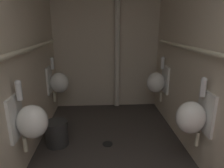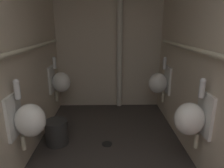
{
  "view_description": "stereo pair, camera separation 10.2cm",
  "coord_description": "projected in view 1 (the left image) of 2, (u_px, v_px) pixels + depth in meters",
  "views": [
    {
      "loc": [
        -0.13,
        0.03,
        1.53
      ],
      "look_at": [
        0.03,
        2.57,
        0.78
      ],
      "focal_mm": 32.09,
      "sensor_mm": 36.0,
      "label": 1
    },
    {
      "loc": [
        -0.02,
        0.03,
        1.53
      ],
      "look_at": [
        0.03,
        2.57,
        0.78
      ],
      "focal_mm": 32.09,
      "sensor_mm": 36.0,
      "label": 2
    }
  ],
  "objects": [
    {
      "name": "urinal_left_far",
      "position": [
        58.0,
        82.0,
        3.28
      ],
      "size": [
        0.32,
        0.3,
        0.76
      ],
      "color": "white"
    },
    {
      "name": "supply_pipe_right",
      "position": [
        210.0,
        53.0,
        1.87
      ],
      "size": [
        0.06,
        3.07,
        0.06
      ],
      "color": "beige"
    },
    {
      "name": "wall_right",
      "position": [
        218.0,
        43.0,
        1.88
      ],
      "size": [
        0.06,
        3.87,
        2.74
      ],
      "primitive_type": "cube",
      "color": "beige",
      "rests_on": "ground"
    },
    {
      "name": "wall_left",
      "position": [
        1.0,
        44.0,
        1.76
      ],
      "size": [
        0.06,
        3.87,
        2.74
      ],
      "primitive_type": "cube",
      "color": "beige",
      "rests_on": "ground"
    },
    {
      "name": "waste_bin",
      "position": [
        57.0,
        133.0,
        2.63
      ],
      "size": [
        0.29,
        0.29,
        0.33
      ],
      "primitive_type": "cylinder",
      "color": "#2D2D2D",
      "rests_on": "ground"
    },
    {
      "name": "supply_pipe_left",
      "position": [
        14.0,
        54.0,
        1.82
      ],
      "size": [
        0.06,
        3.11,
        0.06
      ],
      "color": "beige"
    },
    {
      "name": "floor_drain",
      "position": [
        108.0,
        144.0,
        2.68
      ],
      "size": [
        0.14,
        0.14,
        0.01
      ],
      "primitive_type": "cylinder",
      "color": "black",
      "rests_on": "ground"
    },
    {
      "name": "urinal_right_mid",
      "position": [
        193.0,
        116.0,
        2.04
      ],
      "size": [
        0.32,
        0.3,
        0.76
      ],
      "color": "white"
    },
    {
      "name": "urinal_left_mid",
      "position": [
        30.0,
        121.0,
        1.95
      ],
      "size": [
        0.32,
        0.3,
        0.76
      ],
      "color": "white"
    },
    {
      "name": "urinal_right_far",
      "position": [
        157.0,
        82.0,
        3.3
      ],
      "size": [
        0.32,
        0.3,
        0.76
      ],
      "color": "white"
    },
    {
      "name": "wall_back",
      "position": [
        106.0,
        35.0,
        3.64
      ],
      "size": [
        2.05,
        0.06,
        2.74
      ],
      "primitive_type": "cube",
      "color": "beige",
      "rests_on": "ground"
    },
    {
      "name": "standpipe_back_wall",
      "position": [
        117.0,
        35.0,
        3.55
      ],
      "size": [
        0.1,
        0.1,
        2.69
      ],
      "primitive_type": "cylinder",
      "color": "beige",
      "rests_on": "ground"
    }
  ]
}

